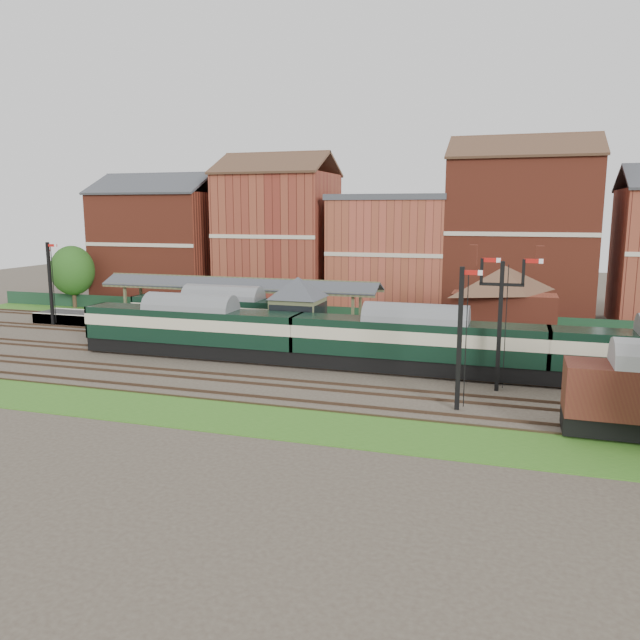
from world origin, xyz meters
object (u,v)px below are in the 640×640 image
(platform_railcar, at_px, (224,314))
(dmu_train, at_px, (415,341))
(signal_box, at_px, (298,313))
(goods_van_a, at_px, (633,395))
(semaphore_bracket, at_px, (501,317))

(platform_railcar, bearing_deg, dmu_train, -20.44)
(dmu_train, height_order, platform_railcar, dmu_train)
(signal_box, height_order, goods_van_a, signal_box)
(platform_railcar, relative_size, goods_van_a, 2.63)
(signal_box, relative_size, semaphore_bracket, 0.73)
(signal_box, height_order, platform_railcar, signal_box)
(platform_railcar, xyz_separation_m, goods_van_a, (29.40, -15.50, -0.07))
(dmu_train, bearing_deg, semaphore_bracket, -24.40)
(signal_box, bearing_deg, platform_railcar, 157.67)
(signal_box, relative_size, dmu_train, 0.12)
(signal_box, bearing_deg, goods_van_a, -29.68)
(platform_railcar, bearing_deg, goods_van_a, -27.80)
(dmu_train, height_order, goods_van_a, dmu_train)
(goods_van_a, bearing_deg, dmu_train, 143.04)
(signal_box, xyz_separation_m, dmu_train, (9.53, -3.25, -0.89))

